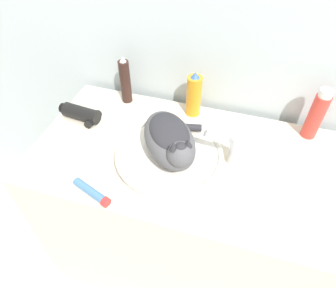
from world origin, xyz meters
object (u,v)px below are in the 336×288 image
hairspray_can_black (125,81)px  spray_bottle_trigger (194,95)px  faucet (233,147)px  hair_dryer (82,114)px  cat (170,139)px  cream_tube (92,192)px  shampoo_bottle_tall (316,115)px

hairspray_can_black → spray_bottle_trigger: hairspray_can_black is taller
faucet → hair_dryer: (-0.64, 0.06, -0.05)m
cat → faucet: cat is taller
spray_bottle_trigger → cream_tube: size_ratio=1.31×
shampoo_bottle_tall → hair_dryer: shampoo_bottle_tall is taller
shampoo_bottle_tall → spray_bottle_trigger: bearing=180.0°
faucet → cream_tube: faucet is taller
cat → spray_bottle_trigger: bearing=142.8°
faucet → hairspray_can_black: hairspray_can_black is taller
cat → cream_tube: size_ratio=2.12×
faucet → spray_bottle_trigger: 0.31m
cat → hairspray_can_black: bearing=-170.9°
shampoo_bottle_tall → hair_dryer: 0.93m
hairspray_can_black → faucet: bearing=-25.2°
cat → hairspray_can_black: 0.42m
faucet → hairspray_can_black: 0.56m
cream_tube → hair_dryer: 0.41m
hairspray_can_black → shampoo_bottle_tall: size_ratio=1.02×
cream_tube → faucet: bearing=34.2°
hairspray_can_black → hair_dryer: hairspray_can_black is taller
cat → faucet: (0.21, 0.07, -0.04)m
shampoo_bottle_tall → faucet: bearing=-139.5°
hairspray_can_black → spray_bottle_trigger: (0.31, -0.00, -0.01)m
faucet → hair_dryer: faucet is taller
cream_tube → cat: bearing=46.4°
spray_bottle_trigger → hair_dryer: size_ratio=1.10×
shampoo_bottle_tall → cream_tube: size_ratio=1.41×
hair_dryer → cat: bearing=169.0°
shampoo_bottle_tall → cream_tube: shampoo_bottle_tall is taller
faucet → hair_dryer: 0.64m
cat → hairspray_can_black: size_ratio=1.48×
cat → shampoo_bottle_tall: shampoo_bottle_tall is taller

